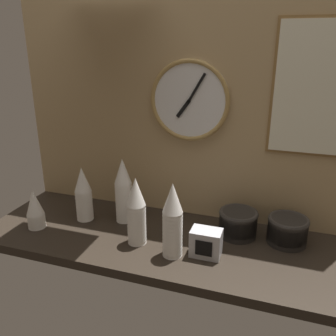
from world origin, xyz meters
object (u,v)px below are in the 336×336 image
cup_stack_far_left (35,209)px  bowl_stack_right (238,223)px  menu_board (326,90)px  cup_stack_left (83,194)px  cup_stack_center_right (173,220)px  wall_clock (189,101)px  cup_stack_center (136,211)px  napkin_dispenser (206,243)px  bowl_stack_far_right (288,230)px  cup_stack_center_left (123,190)px

cup_stack_far_left → bowl_stack_right: 0.90m
cup_stack_far_left → menu_board: (1.15, 0.35, 0.53)m
cup_stack_left → cup_stack_center_right: cup_stack_center_right is taller
cup_stack_far_left → wall_clock: (0.61, 0.34, 0.46)m
cup_stack_left → bowl_stack_right: cup_stack_left is taller
cup_stack_center → napkin_dispenser: size_ratio=2.44×
bowl_stack_far_right → bowl_stack_right: 0.20m
cup_stack_center_right → napkin_dispenser: 0.16m
bowl_stack_right → bowl_stack_far_right: bearing=1.2°
napkin_dispenser → menu_board: bearing=40.4°
cup_stack_left → bowl_stack_far_right: (0.91, 0.08, -0.07)m
cup_stack_center_left → cup_stack_center_right: bearing=-33.6°
cup_stack_far_left → cup_stack_center_right: (0.65, -0.02, 0.06)m
bowl_stack_right → cup_stack_far_left: bearing=-166.1°
napkin_dispenser → bowl_stack_far_right: bearing=33.3°
menu_board → bowl_stack_far_right: bearing=-122.0°
bowl_stack_right → napkin_dispenser: size_ratio=1.39×
cup_stack_left → cup_stack_center_right: bearing=-17.7°
cup_stack_center_left → menu_board: (0.80, 0.16, 0.47)m
bowl_stack_far_right → bowl_stack_right: (-0.20, -0.00, 0.00)m
menu_board → cup_stack_center: bearing=-154.6°
bowl_stack_right → cup_stack_center: bearing=-154.0°
bowl_stack_far_right → bowl_stack_right: bearing=-178.8°
cup_stack_left → menu_board: bearing=11.8°
bowl_stack_far_right → wall_clock: size_ratio=0.46×
cup_stack_left → cup_stack_center_right: 0.51m
menu_board → napkin_dispenser: (-0.38, -0.32, -0.57)m
cup_stack_far_left → bowl_stack_far_right: bearing=11.6°
wall_clock → menu_board: 0.55m
cup_stack_center_left → bowl_stack_right: bearing=3.6°
cup_stack_center → napkin_dispenser: bearing=-0.4°
cup_stack_left → wall_clock: 0.64m
cup_stack_center → napkin_dispenser: cup_stack_center is taller
cup_stack_center_right → bowl_stack_far_right: size_ratio=1.84×
cup_stack_center → menu_board: menu_board is taller
wall_clock → menu_board: (0.54, 0.01, 0.07)m
cup_stack_center_right → wall_clock: size_ratio=0.86×
cup_stack_left → cup_stack_center: 0.34m
cup_stack_center → cup_stack_center_left: bearing=129.7°
bowl_stack_far_right → cup_stack_center: bearing=-161.8°
cup_stack_center → wall_clock: size_ratio=0.81×
cup_stack_center_right → menu_board: bearing=35.6°
cup_stack_center_right → cup_stack_center_left: 0.36m
cup_stack_center_right → cup_stack_center: cup_stack_center_right is taller
bowl_stack_right → wall_clock: bearing=155.3°
cup_stack_center_right → cup_stack_center_left: same height
cup_stack_left → cup_stack_center_left: bearing=13.9°
cup_stack_center_right → cup_stack_far_left: bearing=178.6°
wall_clock → cup_stack_left: bearing=-156.0°
menu_board → cup_stack_center_right: bearing=-144.4°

